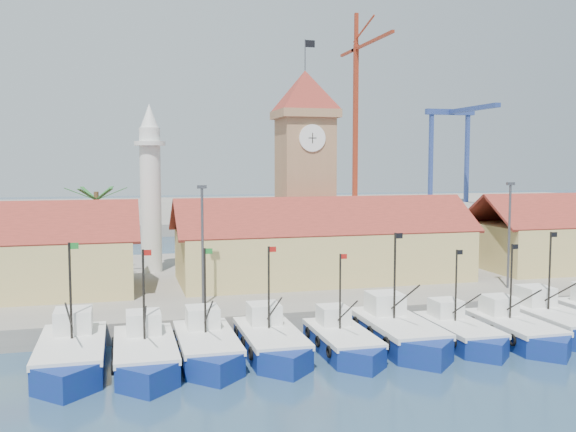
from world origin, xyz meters
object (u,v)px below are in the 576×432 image
object	(u,v)px
boat_0	(71,357)
minaret	(151,188)
clock_tower	(305,165)
boat_5	(400,334)

from	to	relation	value
boat_0	minaret	bearing A→B (deg)	76.64
boat_0	clock_tower	world-z (taller)	clock_tower
clock_tower	boat_5	bearing A→B (deg)	-90.20
boat_0	clock_tower	size ratio (longest dim) A/B	0.46
boat_0	minaret	distance (m)	26.88
boat_0	boat_5	xyz separation A→B (m)	(20.78, -0.33, 0.00)
clock_tower	minaret	bearing A→B (deg)	172.39
clock_tower	minaret	world-z (taller)	clock_tower
boat_0	boat_5	size ratio (longest dim) A/B	1.00
minaret	clock_tower	bearing A→B (deg)	-7.61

